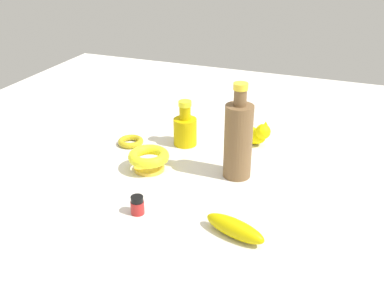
{
  "coord_description": "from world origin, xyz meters",
  "views": [
    {
      "loc": [
        -1.05,
        -0.41,
        0.63
      ],
      "look_at": [
        0.0,
        0.0,
        0.09
      ],
      "focal_mm": 43.08,
      "sensor_mm": 36.0,
      "label": 1
    }
  ],
  "objects_px": {
    "banana": "(235,228)",
    "bottle_short": "(185,128)",
    "bottle_tall": "(238,139)",
    "cat_figurine": "(253,134)",
    "bowl": "(149,158)",
    "bangle": "(131,142)",
    "nail_polish_jar": "(137,205)"
  },
  "relations": [
    {
      "from": "banana",
      "to": "bottle_short",
      "type": "height_order",
      "value": "bottle_short"
    },
    {
      "from": "bottle_tall",
      "to": "cat_figurine",
      "type": "xyz_separation_m",
      "value": [
        0.21,
        0.01,
        -0.08
      ]
    },
    {
      "from": "banana",
      "to": "bottle_short",
      "type": "distance_m",
      "value": 0.49
    },
    {
      "from": "bowl",
      "to": "cat_figurine",
      "type": "relative_size",
      "value": 0.83
    },
    {
      "from": "bangle",
      "to": "cat_figurine",
      "type": "distance_m",
      "value": 0.39
    },
    {
      "from": "bangle",
      "to": "bottle_short",
      "type": "relative_size",
      "value": 0.56
    },
    {
      "from": "bowl",
      "to": "nail_polish_jar",
      "type": "bearing_deg",
      "value": -161.36
    },
    {
      "from": "bottle_tall",
      "to": "bowl",
      "type": "height_order",
      "value": "bottle_tall"
    },
    {
      "from": "bangle",
      "to": "bottle_short",
      "type": "xyz_separation_m",
      "value": [
        0.06,
        -0.16,
        0.04
      ]
    },
    {
      "from": "bangle",
      "to": "cat_figurine",
      "type": "xyz_separation_m",
      "value": [
        0.14,
        -0.36,
        0.02
      ]
    },
    {
      "from": "bangle",
      "to": "bowl",
      "type": "xyz_separation_m",
      "value": [
        -0.13,
        -0.13,
        0.03
      ]
    },
    {
      "from": "bangle",
      "to": "banana",
      "type": "distance_m",
      "value": 0.55
    },
    {
      "from": "bottle_tall",
      "to": "bottle_short",
      "type": "xyz_separation_m",
      "value": [
        0.13,
        0.21,
        -0.06
      ]
    },
    {
      "from": "nail_polish_jar",
      "to": "bottle_short",
      "type": "relative_size",
      "value": 0.32
    },
    {
      "from": "nail_polish_jar",
      "to": "banana",
      "type": "distance_m",
      "value": 0.24
    },
    {
      "from": "nail_polish_jar",
      "to": "bowl",
      "type": "height_order",
      "value": "bowl"
    },
    {
      "from": "nail_polish_jar",
      "to": "bowl",
      "type": "relative_size",
      "value": 0.4
    },
    {
      "from": "bangle",
      "to": "bottle_tall",
      "type": "relative_size",
      "value": 0.3
    },
    {
      "from": "bowl",
      "to": "bottle_short",
      "type": "relative_size",
      "value": 0.8
    },
    {
      "from": "bottle_short",
      "to": "nail_polish_jar",
      "type": "bearing_deg",
      "value": -174.83
    },
    {
      "from": "nail_polish_jar",
      "to": "bangle",
      "type": "bearing_deg",
      "value": 30.44
    },
    {
      "from": "bottle_short",
      "to": "bangle",
      "type": "bearing_deg",
      "value": 111.54
    },
    {
      "from": "cat_figurine",
      "to": "bottle_short",
      "type": "relative_size",
      "value": 0.97
    },
    {
      "from": "bottle_short",
      "to": "bottle_tall",
      "type": "bearing_deg",
      "value": -122.82
    },
    {
      "from": "nail_polish_jar",
      "to": "banana",
      "type": "height_order",
      "value": "nail_polish_jar"
    },
    {
      "from": "bowl",
      "to": "cat_figurine",
      "type": "xyz_separation_m",
      "value": [
        0.27,
        -0.23,
        -0.0
      ]
    },
    {
      "from": "bottle_tall",
      "to": "banana",
      "type": "distance_m",
      "value": 0.29
    },
    {
      "from": "cat_figurine",
      "to": "banana",
      "type": "bearing_deg",
      "value": -170.36
    },
    {
      "from": "nail_polish_jar",
      "to": "bowl",
      "type": "xyz_separation_m",
      "value": [
        0.21,
        0.07,
        0.01
      ]
    },
    {
      "from": "nail_polish_jar",
      "to": "bottle_short",
      "type": "xyz_separation_m",
      "value": [
        0.4,
        0.04,
        0.03
      ]
    },
    {
      "from": "bangle",
      "to": "cat_figurine",
      "type": "height_order",
      "value": "cat_figurine"
    },
    {
      "from": "bangle",
      "to": "nail_polish_jar",
      "type": "distance_m",
      "value": 0.39
    }
  ]
}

